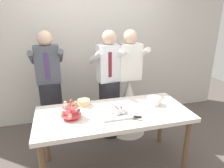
# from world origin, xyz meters

# --- Properties ---
(ground_plane) EXTENTS (8.00, 8.00, 0.00)m
(ground_plane) POSITION_xyz_m (0.00, 0.00, 0.00)
(ground_plane) COLOR #564C47
(rear_wall) EXTENTS (5.20, 0.10, 2.90)m
(rear_wall) POSITION_xyz_m (0.00, 1.48, 1.45)
(rear_wall) COLOR beige
(rear_wall) RESTS_ON ground_plane
(dessert_table) EXTENTS (1.80, 0.80, 0.78)m
(dessert_table) POSITION_xyz_m (0.00, 0.00, 0.70)
(dessert_table) COLOR silver
(dessert_table) RESTS_ON ground_plane
(cupcake_stand) EXTENTS (0.23, 0.23, 0.21)m
(cupcake_stand) POSITION_xyz_m (-0.49, -0.01, 0.86)
(cupcake_stand) COLOR #D83F4C
(cupcake_stand) RESTS_ON dessert_table
(main_cake_tray) EXTENTS (0.42, 0.37, 0.13)m
(main_cake_tray) POSITION_xyz_m (0.04, -0.06, 0.82)
(main_cake_tray) COLOR silver
(main_cake_tray) RESTS_ON dessert_table
(plate_stack) EXTENTS (0.18, 0.18, 0.10)m
(plate_stack) POSITION_xyz_m (0.55, 0.07, 0.82)
(plate_stack) COLOR white
(plate_stack) RESTS_ON dessert_table
(round_cake) EXTENTS (0.24, 0.24, 0.08)m
(round_cake) POSITION_xyz_m (-0.32, 0.27, 0.81)
(round_cake) COLOR white
(round_cake) RESTS_ON dessert_table
(person_groom) EXTENTS (0.52, 0.55, 1.66)m
(person_groom) POSITION_xyz_m (0.14, 0.73, 0.75)
(person_groom) COLOR #232328
(person_groom) RESTS_ON ground_plane
(person_bride) EXTENTS (0.56, 0.56, 1.66)m
(person_bride) POSITION_xyz_m (0.45, 0.73, 0.58)
(person_bride) COLOR white
(person_bride) RESTS_ON ground_plane
(person_guest) EXTENTS (0.47, 0.50, 1.66)m
(person_guest) POSITION_xyz_m (-0.73, 0.88, 0.75)
(person_guest) COLOR #232328
(person_guest) RESTS_ON ground_plane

